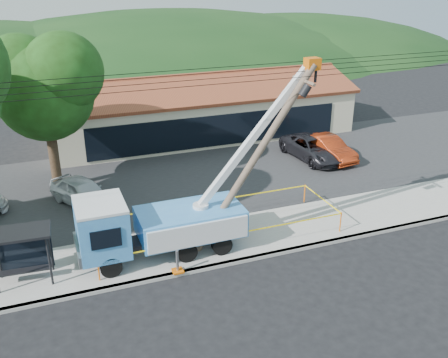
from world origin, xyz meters
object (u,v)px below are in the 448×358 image
utility_truck (157,222)px  car_dark (312,160)px  leaning_pole (260,150)px  car_red (327,160)px  car_silver (84,206)px  bus_shelter (21,243)px

utility_truck → car_dark: size_ratio=2.06×
utility_truck → car_dark: utility_truck is taller
leaning_pole → car_red: bearing=42.7°
car_silver → leaning_pole: bearing=-71.9°
bus_shelter → car_silver: size_ratio=0.57×
utility_truck → leaning_pole: bearing=-4.3°
utility_truck → car_red: bearing=30.0°
car_silver → bus_shelter: bearing=-143.6°
utility_truck → car_silver: size_ratio=2.52×
leaning_pole → car_silver: leaning_pole is taller
car_silver → car_red: car_red is taller
car_silver → utility_truck: bearing=-97.0°
utility_truck → bus_shelter: 5.52m
bus_shelter → car_red: bus_shelter is taller
leaning_pole → car_red: (8.73, 8.06, -4.54)m
car_dark → car_red: bearing=-23.2°
leaning_pole → bus_shelter: leaning_pole is taller
leaning_pole → bus_shelter: (-10.16, 0.34, -2.73)m
leaning_pole → car_dark: 12.30m
car_silver → car_red: bearing=-24.1°
leaning_pole → car_red: leaning_pole is taller
car_red → bus_shelter: bearing=-164.4°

